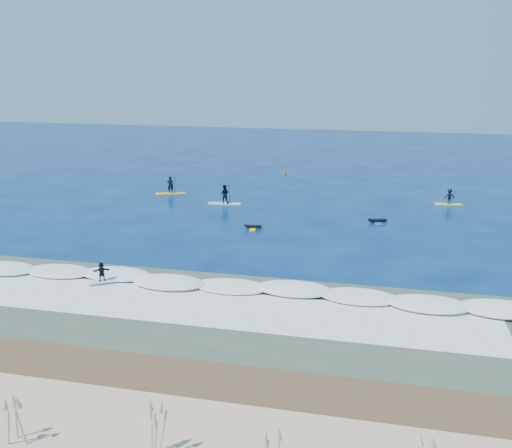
% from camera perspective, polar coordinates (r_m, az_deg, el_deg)
% --- Properties ---
extents(ground, '(160.00, 160.00, 0.00)m').
position_cam_1_polar(ground, '(45.45, -0.51, -1.74)').
color(ground, '#04194B').
rests_on(ground, ground).
extents(wet_sand_strip, '(90.00, 5.00, 0.08)m').
position_cam_1_polar(wet_sand_strip, '(26.74, -11.56, -15.39)').
color(wet_sand_strip, '#4E3824').
rests_on(wet_sand_strip, ground).
extents(shallow_water, '(90.00, 13.00, 0.01)m').
position_cam_1_polar(shallow_water, '(32.88, -6.19, -8.92)').
color(shallow_water, '#374B3D').
rests_on(shallow_water, ground).
extents(breaking_wave, '(40.00, 6.00, 0.30)m').
position_cam_1_polar(breaking_wave, '(36.37, -4.15, -6.38)').
color(breaking_wave, white).
rests_on(breaking_wave, ground).
extents(whitewater, '(34.00, 5.00, 0.02)m').
position_cam_1_polar(whitewater, '(33.74, -5.64, -8.24)').
color(whitewater, silver).
rests_on(whitewater, ground).
extents(dune_grass, '(40.00, 4.00, 1.70)m').
position_cam_1_polar(dune_grass, '(21.69, -18.05, -18.21)').
color(dune_grass, tan).
rests_on(dune_grass, dune).
extents(sup_paddler_left, '(3.29, 1.94, 2.26)m').
position_cam_1_polar(sup_paddler_left, '(62.42, -8.55, 3.62)').
color(sup_paddler_left, yellow).
rests_on(sup_paddler_left, ground).
extents(sup_paddler_center, '(3.35, 1.24, 2.30)m').
position_cam_1_polar(sup_paddler_center, '(57.31, -3.18, 2.84)').
color(sup_paddler_center, silver).
rests_on(sup_paddler_center, ground).
extents(sup_paddler_right, '(2.73, 1.06, 1.87)m').
position_cam_1_polar(sup_paddler_right, '(60.16, 18.76, 2.51)').
color(sup_paddler_right, yellow).
rests_on(sup_paddler_right, ground).
extents(prone_paddler_near, '(1.50, 1.94, 0.39)m').
position_cam_1_polar(prone_paddler_near, '(48.82, -0.30, -0.33)').
color(prone_paddler_near, yellow).
rests_on(prone_paddler_near, ground).
extents(prone_paddler_far, '(1.66, 2.18, 0.44)m').
position_cam_1_polar(prone_paddler_far, '(51.77, 12.01, 0.28)').
color(prone_paddler_far, blue).
rests_on(prone_paddler_far, ground).
extents(wave_surfer, '(1.83, 1.40, 1.33)m').
position_cam_1_polar(wave_surfer, '(37.85, -15.18, -4.76)').
color(wave_surfer, white).
rests_on(wave_surfer, breaking_wave).
extents(marker_buoy, '(0.27, 0.27, 0.65)m').
position_cam_1_polar(marker_buoy, '(73.02, 2.91, 5.21)').
color(marker_buoy, '#F25215').
rests_on(marker_buoy, ground).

